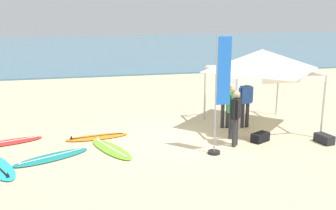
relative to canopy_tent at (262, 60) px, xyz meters
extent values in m
plane|color=beige|center=(-2.67, -0.69, -2.39)|extent=(80.00, 80.00, 0.00)
cube|color=teal|center=(-2.67, 29.77, -2.34)|extent=(80.00, 36.00, 0.10)
cylinder|color=#B7B7BC|center=(-1.49, -1.49, -1.36)|extent=(0.07, 0.07, 2.05)
cylinder|color=#B7B7BC|center=(1.49, -1.49, -1.36)|extent=(0.07, 0.07, 2.05)
cylinder|color=#B7B7BC|center=(-1.49, 1.49, -1.36)|extent=(0.07, 0.07, 2.05)
cylinder|color=#B7B7BC|center=(1.49, 1.49, -1.36)|extent=(0.07, 0.07, 2.05)
cube|color=white|center=(0.00, -1.49, -0.43)|extent=(2.97, 0.03, 0.18)
cube|color=white|center=(0.00, 1.49, -0.43)|extent=(2.97, 0.03, 0.18)
cube|color=white|center=(-1.49, 0.00, -0.43)|extent=(0.03, 2.97, 0.18)
cube|color=white|center=(1.49, 0.00, -0.43)|extent=(0.03, 2.97, 0.18)
pyramid|color=white|center=(0.00, 0.00, 0.01)|extent=(3.09, 3.09, 0.70)
ellipsoid|color=#19847F|center=(-6.90, -1.37, -2.35)|extent=(2.24, 1.53, 0.07)
cube|color=white|center=(-6.90, -1.37, -2.31)|extent=(1.69, 0.88, 0.01)
cone|color=white|center=(-7.71, -1.77, -2.26)|extent=(0.09, 0.09, 0.12)
ellipsoid|color=#7AD12D|center=(-5.21, -1.08, -2.35)|extent=(1.38, 2.20, 0.07)
cube|color=white|center=(-5.21, -1.08, -2.31)|extent=(0.76, 1.70, 0.01)
cone|color=white|center=(-5.56, -0.27, -2.26)|extent=(0.09, 0.09, 0.12)
cone|color=black|center=(-7.88, -2.57, -2.26)|extent=(0.09, 0.09, 0.12)
ellipsoid|color=red|center=(-8.27, 0.26, -2.35)|extent=(2.10, 1.13, 0.07)
cube|color=white|center=(-8.27, 0.26, -2.31)|extent=(1.65, 0.56, 0.01)
ellipsoid|color=orange|center=(-5.56, 0.15, -2.35)|extent=(2.06, 0.82, 0.07)
cube|color=black|center=(-5.56, 0.15, -2.31)|extent=(1.69, 0.29, 0.01)
cone|color=black|center=(-6.37, 0.04, -2.26)|extent=(0.09, 0.09, 0.12)
cylinder|color=#2D2D33|center=(-1.21, 0.32, -1.95)|extent=(0.13, 0.13, 0.88)
cylinder|color=#2D2D33|center=(-1.04, 0.27, -1.95)|extent=(0.13, 0.13, 0.88)
cube|color=yellow|center=(-1.12, 0.29, -1.21)|extent=(0.40, 0.30, 0.60)
sphere|color=#9E7051|center=(-1.12, 0.29, -0.78)|extent=(0.21, 0.21, 0.21)
cylinder|color=yellow|center=(-1.35, 0.35, -1.23)|extent=(0.09, 0.09, 0.54)
cylinder|color=yellow|center=(-0.90, 0.24, -1.23)|extent=(0.09, 0.09, 0.54)
cylinder|color=#2D2D33|center=(-0.52, 0.19, -1.95)|extent=(0.13, 0.13, 0.88)
cylinder|color=#2D2D33|center=(-0.34, 0.20, -1.95)|extent=(0.13, 0.13, 0.88)
cube|color=#2851B2|center=(-0.43, 0.19, -1.21)|extent=(0.37, 0.24, 0.60)
sphere|color=beige|center=(-0.43, 0.19, -0.78)|extent=(0.21, 0.21, 0.21)
cylinder|color=#2851B2|center=(-0.66, 0.18, -1.23)|extent=(0.09, 0.09, 0.54)
cylinder|color=#2851B2|center=(-0.20, 0.20, -1.23)|extent=(0.09, 0.09, 0.54)
cylinder|color=#2D2D33|center=(-1.57, -1.62, -1.95)|extent=(0.13, 0.13, 0.88)
cylinder|color=#2D2D33|center=(-1.45, -1.48, -1.95)|extent=(0.13, 0.13, 0.88)
cube|color=black|center=(-1.51, -1.55, -1.21)|extent=(0.40, 0.42, 0.60)
sphere|color=tan|center=(-1.51, -1.55, -0.78)|extent=(0.21, 0.21, 0.21)
cylinder|color=black|center=(-1.66, -1.73, -1.23)|extent=(0.09, 0.09, 0.54)
cylinder|color=black|center=(-1.36, -1.38, -1.23)|extent=(0.09, 0.09, 0.54)
cylinder|color=#2D2D33|center=(-1.39, -0.89, -1.95)|extent=(0.13, 0.13, 0.88)
cylinder|color=#2D2D33|center=(-1.22, -0.81, -1.95)|extent=(0.13, 0.13, 0.88)
cube|color=#2D8C47|center=(-1.31, -0.85, -1.21)|extent=(0.42, 0.35, 0.60)
sphere|color=tan|center=(-1.31, -0.85, -0.78)|extent=(0.21, 0.21, 0.21)
cylinder|color=#2D8C47|center=(-1.51, -0.95, -1.23)|extent=(0.09, 0.09, 0.54)
cylinder|color=#2D8C47|center=(-1.10, -0.75, -1.23)|extent=(0.09, 0.09, 0.54)
cylinder|color=#99999E|center=(-2.35, -2.04, -0.69)|extent=(0.04, 0.04, 3.40)
cube|color=blue|center=(-2.13, -2.04, 0.01)|extent=(0.40, 0.02, 1.90)
cylinder|color=black|center=(-2.35, -2.04, -2.35)|extent=(0.36, 0.36, 0.08)
cube|color=#232328|center=(1.30, -1.94, -2.25)|extent=(0.42, 0.65, 0.28)
cube|color=black|center=(-0.57, -1.36, -2.25)|extent=(0.68, 0.57, 0.28)
camera|label=1|loc=(-6.10, -12.31, 1.73)|focal=42.61mm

